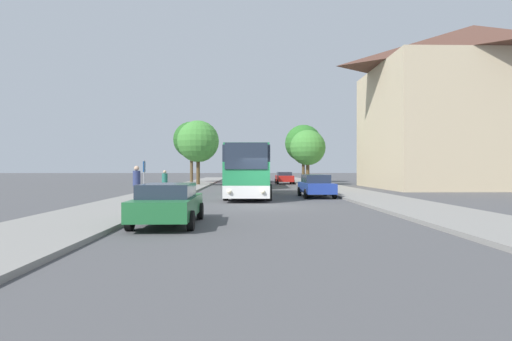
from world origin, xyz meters
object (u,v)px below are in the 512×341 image
object	(u,v)px
pedestrian_waiting_near	(137,185)
tree_left_far	(192,140)
parked_car_left_curb	(168,203)
tree_left_near	(198,141)
tree_right_mid	(308,148)
pedestrian_waiting_far	(165,183)
bus_front	(249,170)
parked_car_right_near	(316,185)
tree_right_near	(303,143)
bus_rear	(247,169)
parked_car_right_far	(284,178)
bus_stop_sign	(144,175)
bus_middle	(250,169)

from	to	relation	value
pedestrian_waiting_near	tree_left_far	xyz separation A→B (m)	(-1.84, 33.04, 4.57)
parked_car_left_curb	tree_left_far	world-z (taller)	tree_left_far
tree_left_near	tree_right_mid	world-z (taller)	tree_left_near
pedestrian_waiting_near	pedestrian_waiting_far	bearing A→B (deg)	36.26
bus_front	tree_left_far	world-z (taller)	tree_left_far
parked_car_left_curb	tree_left_near	distance (m)	31.32
parked_car_right_near	pedestrian_waiting_far	bearing A→B (deg)	2.70
tree_right_near	bus_front	bearing A→B (deg)	-105.50
parked_car_right_near	bus_rear	bearing A→B (deg)	-81.41
tree_left_far	tree_right_mid	xyz separation A→B (m)	(14.24, -7.23, -1.39)
tree_left_near	tree_right_mid	bearing A→B (deg)	3.94
bus_front	pedestrian_waiting_near	bearing A→B (deg)	-124.65
parked_car_right_near	tree_left_near	size ratio (longest dim) A/B	0.64
tree_left_far	tree_right_mid	bearing A→B (deg)	-26.92
bus_front	pedestrian_waiting_far	xyz separation A→B (m)	(-5.48, -1.02, -0.81)
bus_front	parked_car_right_far	xyz separation A→B (m)	(4.54, 22.28, -1.01)
parked_car_right_near	bus_stop_sign	xyz separation A→B (m)	(-10.36, -4.23, 0.76)
parked_car_left_curb	pedestrian_waiting_near	bearing A→B (deg)	113.79
pedestrian_waiting_far	bus_front	bearing A→B (deg)	71.64
parked_car_right_near	parked_car_right_far	size ratio (longest dim) A/B	1.10
parked_car_right_near	bus_stop_sign	bearing A→B (deg)	21.64
tree_left_far	tree_right_mid	world-z (taller)	tree_left_far
parked_car_left_curb	parked_car_right_near	distance (m)	14.88
parked_car_right_far	tree_left_far	xyz separation A→B (m)	(-11.93, 3.32, 4.90)
bus_front	tree_left_near	xyz separation A→B (m)	(-5.55, 17.52, 3.14)
bus_stop_sign	bus_rear	bearing A→B (deg)	79.75
bus_rear	tree_left_far	xyz separation A→B (m)	(-7.35, -2.03, 3.87)
bus_front	tree_right_mid	distance (m)	19.77
pedestrian_waiting_near	pedestrian_waiting_far	size ratio (longest dim) A/B	1.15
parked_car_right_near	tree_left_far	distance (m)	29.05
bus_stop_sign	tree_right_near	size ratio (longest dim) A/B	0.28
pedestrian_waiting_far	tree_right_mid	xyz separation A→B (m)	(12.33, 19.39, 3.32)
parked_car_right_far	pedestrian_waiting_far	world-z (taller)	pedestrian_waiting_far
parked_car_left_curb	bus_stop_sign	distance (m)	9.27
bus_middle	bus_rear	bearing A→B (deg)	92.93
bus_rear	tree_left_near	distance (m)	11.94
parked_car_right_near	bus_stop_sign	world-z (taller)	bus_stop_sign
parked_car_right_far	pedestrian_waiting_near	world-z (taller)	pedestrian_waiting_near
parked_car_left_curb	pedestrian_waiting_near	size ratio (longest dim) A/B	2.36
parked_car_right_near	tree_right_near	xyz separation A→B (m)	(3.21, 28.21, 4.61)
parked_car_right_near	bus_stop_sign	size ratio (longest dim) A/B	2.04
tree_right_near	pedestrian_waiting_near	bearing A→B (deg)	-110.62
bus_rear	bus_stop_sign	distance (m)	32.84
pedestrian_waiting_near	parked_car_right_near	bearing A→B (deg)	-18.33
bus_rear	tree_right_near	bearing A→B (deg)	1.47
parked_car_right_far	tree_right_near	xyz separation A→B (m)	(3.15, 5.47, 4.61)
bus_middle	parked_car_right_near	size ratio (longest dim) A/B	2.57
bus_stop_sign	pedestrian_waiting_near	size ratio (longest dim) A/B	1.17
bus_front	bus_stop_sign	world-z (taller)	bus_front
bus_rear	parked_car_right_near	bearing A→B (deg)	-80.31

